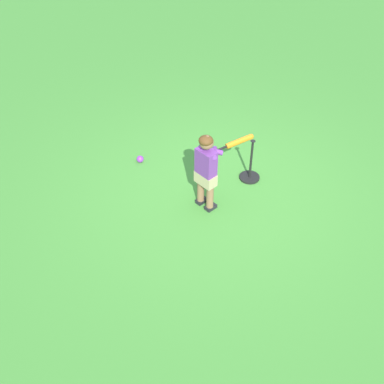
{
  "coord_description": "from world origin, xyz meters",
  "views": [
    {
      "loc": [
        -2.47,
        4.3,
        4.21
      ],
      "look_at": [
        -0.01,
        0.66,
        0.45
      ],
      "focal_mm": 45.34,
      "sensor_mm": 36.0,
      "label": 1
    }
  ],
  "objects": [
    {
      "name": "ground_plane",
      "position": [
        0.0,
        0.0,
        0.0
      ],
      "size": [
        40.0,
        40.0,
        0.0
      ],
      "primitive_type": "plane",
      "color": "#479338"
    },
    {
      "name": "batting_tee",
      "position": [
        -0.21,
        -0.46,
        0.1
      ],
      "size": [
        0.28,
        0.28,
        0.62
      ],
      "color": "black",
      "rests_on": "ground"
    },
    {
      "name": "play_ball_far_left",
      "position": [
        1.27,
        0.09,
        0.05
      ],
      "size": [
        0.1,
        0.1,
        0.1
      ],
      "primitive_type": "sphere",
      "color": "purple",
      "rests_on": "ground"
    },
    {
      "name": "child_batter",
      "position": [
        -0.03,
        0.34,
        0.65
      ],
      "size": [
        0.48,
        0.71,
        1.08
      ],
      "color": "#232328",
      "rests_on": "ground"
    }
  ]
}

